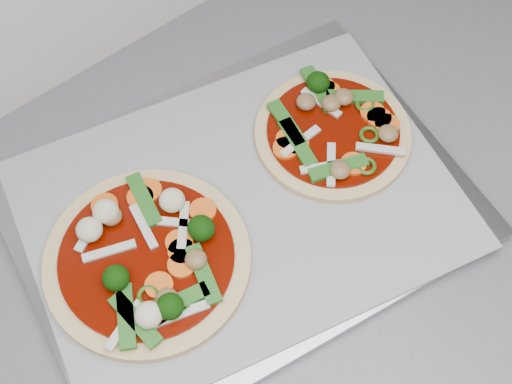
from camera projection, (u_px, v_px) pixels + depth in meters
baking_tray at (241, 208)px, 0.68m from camera, size 0.45×0.36×0.01m
parchment at (240, 204)px, 0.67m from camera, size 0.45×0.37×0.00m
pizza_left at (149, 258)px, 0.63m from camera, size 0.20×0.20×0.03m
pizza_right at (333, 130)px, 0.70m from camera, size 0.20×0.20×0.03m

